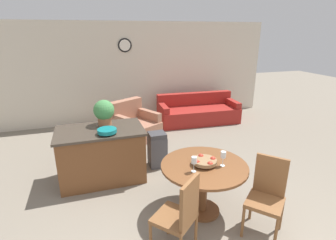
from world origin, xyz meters
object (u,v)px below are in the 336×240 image
Objects in this scene: wine_glass_left at (194,161)px; potted_plant at (104,112)px; fruit_bowl at (205,161)px; kitchen_island at (102,154)px; dining_chair_near_right at (267,193)px; wine_glass_right at (223,155)px; dining_table at (204,176)px; dining_chair_near_left at (180,214)px; armchair at (135,126)px; teal_bowl at (107,131)px; couch at (198,112)px; trash_bin at (157,150)px.

potted_plant reaches higher than wine_glass_left.
kitchen_island reaches higher than fruit_bowl.
dining_chair_near_right reaches higher than wine_glass_right.
dining_table is 0.82m from dining_chair_near_left.
kitchen_island is (-1.86, 1.91, -0.09)m from dining_chair_near_right.
kitchen_island is at bearing -147.29° from armchair.
teal_bowl is 3.74m from couch.
potted_plant is 0.66× the size of trash_bin.
fruit_bowl is 1.59m from trash_bin.
couch is at bearing -11.81° from armchair.
dining_chair_near_left is 2.28× the size of potted_plant.
wine_glass_right is at bearing -1.87° from dining_chair_near_right.
potted_plant reaches higher than fruit_bowl.
fruit_bowl is at bearing -80.76° from trash_bin.
fruit_bowl is 0.26m from wine_glass_left.
dining_chair_near_left reaches higher than wine_glass_left.
wine_glass_left is at bearing -54.39° from kitchen_island.
wine_glass_left is at bearing -149.75° from fruit_bowl.
dining_chair_near_left is at bearing -98.70° from trash_bin.
trash_bin is at bearing 91.24° from wine_glass_left.
fruit_bowl is 3.08m from armchair.
dining_table is 0.40m from wine_glass_right.
potted_plant is 0.20× the size of couch.
armchair is at bearing 45.92° from dining_chair_near_left.
couch is at bearing 70.54° from wine_glass_right.
dining_chair_near_right is 4.79× the size of wine_glass_left.
dining_table is 1.17× the size of dining_chair_near_right.
wine_glass_left is at bearing -52.23° from teal_bowl.
wine_glass_right reaches higher than dining_table.
dining_chair_near_right is 0.81× the size of armchair.
trash_bin is (-0.24, 1.50, -0.25)m from dining_table.
dining_chair_near_right is (0.60, -0.56, -0.03)m from dining_table.
dining_table is at bearing -80.81° from trash_bin.
potted_plant reaches higher than dining_chair_near_right.
wine_glass_left is (0.36, 0.47, 0.35)m from dining_chair_near_left.
kitchen_island is 1.04m from trash_bin.
wine_glass_right is 1.76m from trash_bin.
trash_bin is at bearing -126.68° from couch.
armchair is at bearing -25.91° from dining_chair_near_right.
potted_plant is 1.86m from armchair.
wine_glass_left reaches higher than fruit_bowl.
armchair is at bearing 61.95° from kitchen_island.
kitchen_island reaches higher than dining_table.
dining_chair_near_left is at bearing 50.59° from dining_chair_near_right.
wine_glass_right is at bearing -24.53° from dining_table.
wine_glass_right is at bearing -108.44° from armchair.
wine_glass_left reaches higher than kitchen_island.
teal_bowl reaches higher than dining_table.
dining_chair_near_left is (-0.56, -0.60, -0.03)m from dining_table.
wine_glass_right is (0.22, -0.10, 0.32)m from dining_table.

